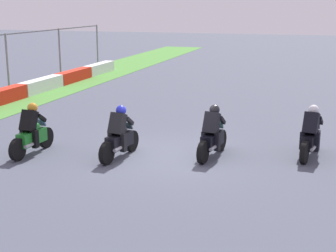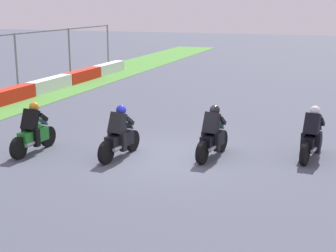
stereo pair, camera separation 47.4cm
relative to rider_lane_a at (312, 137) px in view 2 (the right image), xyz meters
name	(u,v)px [view 2 (the right image)]	position (x,y,z in m)	size (l,w,h in m)	color
ground_plane	(170,156)	(-1.11, 3.89, -0.62)	(120.00, 120.00, 0.00)	#484C5B
rider_lane_a	(312,137)	(0.00, 0.00, 0.00)	(2.03, 0.62, 1.51)	black
rider_lane_b	(213,136)	(-0.80, 2.70, 0.00)	(2.04, 0.60, 1.51)	black
rider_lane_c	(119,136)	(-1.67, 5.21, 0.00)	(2.04, 0.59, 1.51)	black
rider_lane_d	(33,132)	(-2.08, 7.81, 0.00)	(2.04, 0.55, 1.51)	black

